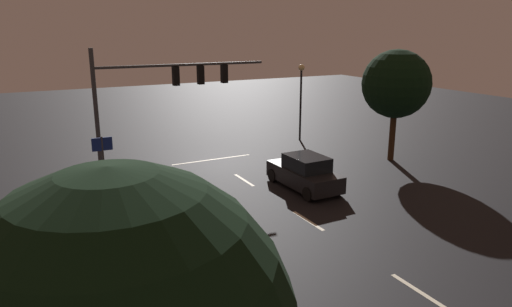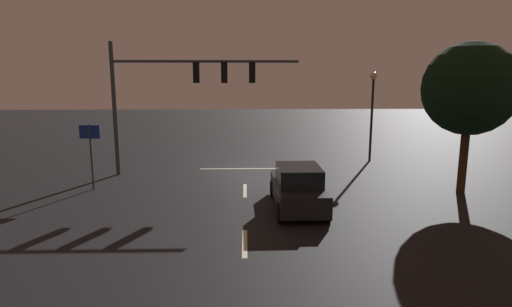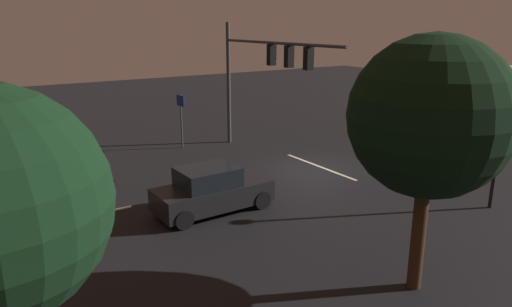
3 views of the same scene
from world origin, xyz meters
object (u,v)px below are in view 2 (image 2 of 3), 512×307
at_px(car_approaching, 298,188).
at_px(street_lamp_left_kerb, 373,100).
at_px(route_sign, 90,143).
at_px(traffic_signal_assembly, 182,84).
at_px(tree_left_far, 470,89).

bearing_deg(car_approaching, street_lamp_left_kerb, -121.36).
xyz_separation_m(car_approaching, route_sign, (8.96, -2.91, 1.35)).
relative_size(traffic_signal_assembly, street_lamp_left_kerb, 1.78).
bearing_deg(car_approaching, tree_left_far, -165.06).
bearing_deg(traffic_signal_assembly, tree_left_far, 163.45).
xyz_separation_m(street_lamp_left_kerb, route_sign, (14.38, 5.99, -1.53)).
height_order(traffic_signal_assembly, route_sign, traffic_signal_assembly).
bearing_deg(street_lamp_left_kerb, tree_left_far, 106.55).
bearing_deg(tree_left_far, traffic_signal_assembly, -16.55).
bearing_deg(street_lamp_left_kerb, route_sign, 22.60).
distance_m(traffic_signal_assembly, car_approaching, 8.71).
relative_size(traffic_signal_assembly, tree_left_far, 1.44).
height_order(car_approaching, tree_left_far, tree_left_far).
xyz_separation_m(car_approaching, tree_left_far, (-7.47, -1.99, 3.74)).
relative_size(traffic_signal_assembly, route_sign, 3.16).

